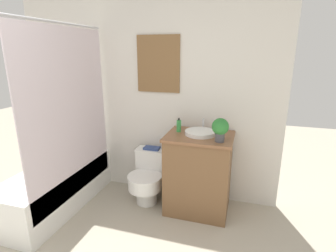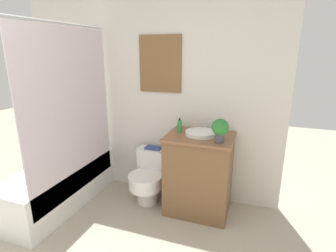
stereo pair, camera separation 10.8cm
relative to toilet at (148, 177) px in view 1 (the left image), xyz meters
The scene contains 8 objects.
wall_back 1.01m from the toilet, 114.37° to the left, with size 3.18×0.07×2.50m.
shower_area 1.02m from the toilet, 155.34° to the right, with size 0.58×1.41×1.98m.
toilet is the anchor object (origin of this frame).
vanity 0.61m from the toilet, ahead, with size 0.70×0.55×0.87m.
sink 0.84m from the toilet, ahead, with size 0.32×0.36×0.13m.
soap_bottle 0.73m from the toilet, ahead, with size 0.05×0.05×0.15m.
potted_plant 1.09m from the toilet, 10.73° to the right, with size 0.16×0.16×0.23m.
book_on_tank 0.34m from the toilet, 90.00° to the left, with size 0.19×0.11×0.02m.
Camera 1 is at (1.18, -0.58, 1.72)m, focal length 28.00 mm.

